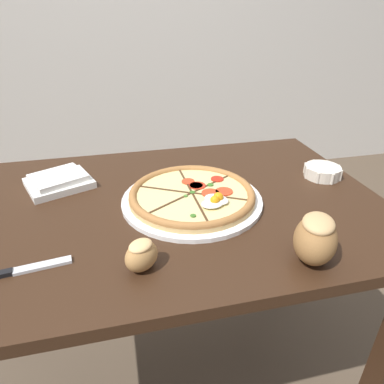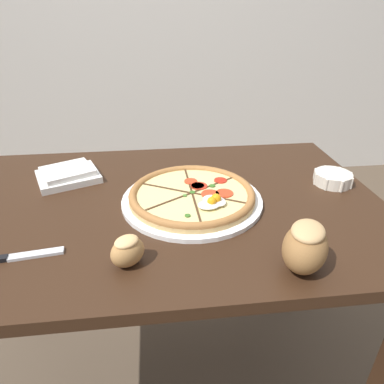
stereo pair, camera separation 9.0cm
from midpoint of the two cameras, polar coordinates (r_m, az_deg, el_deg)
The scene contains 8 objects.
ground_plane at distance 1.46m, azimuth -5.23°, elevation -28.42°, with size 12.00×12.00×0.00m, color brown.
dining_table at distance 0.99m, azimuth -6.85°, elevation -7.82°, with size 1.17×0.77×0.76m.
pizza at distance 0.91m, azimuth -2.77°, elevation -0.73°, with size 0.37×0.37×0.05m.
ramekin_bowl at distance 1.10m, azimuth 18.76°, elevation 3.22°, with size 0.11×0.11×0.04m.
napkin_folded at distance 1.08m, azimuth -23.58°, elevation 1.61°, with size 0.21×0.20×0.04m.
bread_piece_near at distance 0.72m, azimuth 16.55°, elevation -7.46°, with size 0.13×0.14×0.10m.
bread_piece_mid at distance 0.69m, azimuth -12.22°, elevation -10.32°, with size 0.09×0.09×0.07m.
knife_main at distance 0.79m, azimuth -29.82°, elevation -11.39°, with size 0.19×0.04×0.01m.
Camera 1 is at (-0.11, -0.79, 1.22)m, focal length 32.00 mm.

